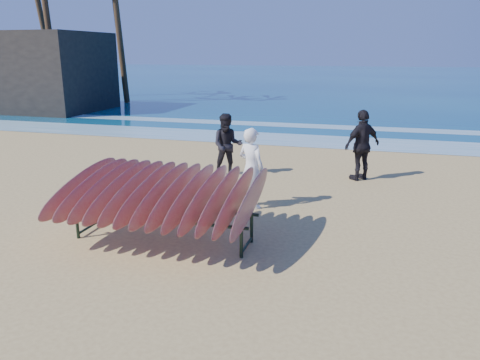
# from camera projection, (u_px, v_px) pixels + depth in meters

# --- Properties ---
(ground) EXTENTS (120.00, 120.00, 0.00)m
(ground) POSITION_uv_depth(u_px,v_px,m) (227.00, 247.00, 7.80)
(ground) COLOR tan
(ground) RESTS_ON ground
(ocean) EXTENTS (160.00, 160.00, 0.00)m
(ocean) POSITION_uv_depth(u_px,v_px,m) (359.00, 77.00, 58.77)
(ocean) COLOR navy
(ocean) RESTS_ON ground
(foam_near) EXTENTS (160.00, 160.00, 0.00)m
(foam_near) POSITION_uv_depth(u_px,v_px,m) (309.00, 141.00, 17.07)
(foam_near) COLOR white
(foam_near) RESTS_ON ground
(foam_far) EXTENTS (160.00, 160.00, 0.00)m
(foam_far) POSITION_uv_depth(u_px,v_px,m) (320.00, 126.00, 20.31)
(foam_far) COLOR white
(foam_far) RESTS_ON ground
(surfboard_rack) EXTENTS (3.20, 2.48, 1.31)m
(surfboard_rack) POSITION_uv_depth(u_px,v_px,m) (162.00, 194.00, 7.87)
(surfboard_rack) COLOR black
(surfboard_rack) RESTS_ON ground
(person_white) EXTENTS (0.72, 0.62, 1.67)m
(person_white) POSITION_uv_depth(u_px,v_px,m) (251.00, 168.00, 9.60)
(person_white) COLOR white
(person_white) RESTS_ON ground
(person_dark_a) EXTENTS (0.94, 0.82, 1.64)m
(person_dark_a) POSITION_uv_depth(u_px,v_px,m) (227.00, 145.00, 12.03)
(person_dark_a) COLOR black
(person_dark_a) RESTS_ON ground
(person_dark_b) EXTENTS (1.06, 1.03, 1.78)m
(person_dark_b) POSITION_uv_depth(u_px,v_px,m) (362.00, 145.00, 11.67)
(person_dark_b) COLOR black
(person_dark_b) RESTS_ON ground
(building) EXTENTS (9.33, 5.19, 4.15)m
(building) POSITION_uv_depth(u_px,v_px,m) (19.00, 72.00, 25.88)
(building) COLOR #2D2823
(building) RESTS_ON ground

